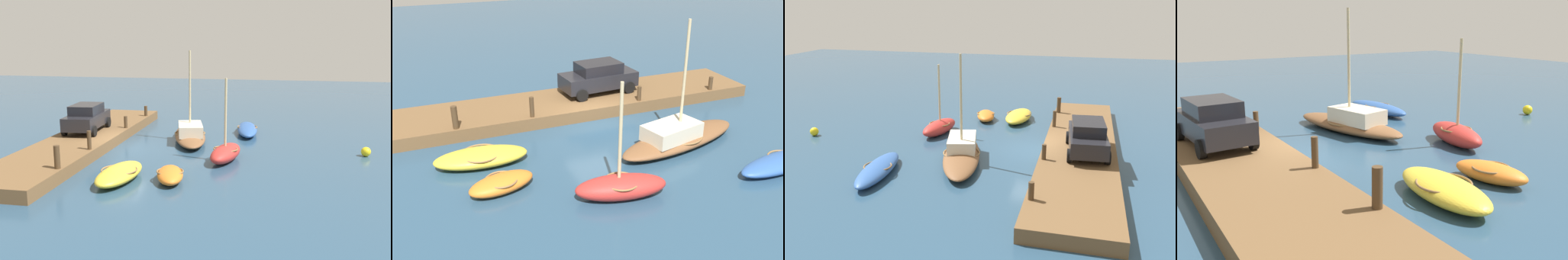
# 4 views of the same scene
# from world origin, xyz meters

# --- Properties ---
(ground_plane) EXTENTS (84.00, 84.00, 0.00)m
(ground_plane) POSITION_xyz_m (0.00, 0.00, 0.00)
(ground_plane) COLOR navy
(dock_platform) EXTENTS (18.80, 3.69, 0.61)m
(dock_platform) POSITION_xyz_m (0.00, -2.25, 0.30)
(dock_platform) COLOR brown
(dock_platform) RESTS_ON ground_plane
(sailboat_brown) EXTENTS (6.62, 3.26, 5.48)m
(sailboat_brown) POSITION_xyz_m (-2.36, 3.56, 0.45)
(sailboat_brown) COLOR brown
(sailboat_brown) RESTS_ON ground_plane
(rowboat_yellow) EXTENTS (3.80, 1.85, 0.66)m
(rowboat_yellow) POSITION_xyz_m (5.82, 1.97, 0.34)
(rowboat_yellow) COLOR gold
(rowboat_yellow) RESTS_ON ground_plane
(dinghy_orange) EXTENTS (2.66, 1.70, 0.60)m
(dinghy_orange) POSITION_xyz_m (5.49, 4.20, 0.31)
(dinghy_orange) COLOR orange
(dinghy_orange) RESTS_ON ground_plane
(rowboat_blue) EXTENTS (4.55, 1.68, 0.59)m
(rowboat_blue) POSITION_xyz_m (-5.15, 6.82, 0.30)
(rowboat_blue) COLOR #2D569E
(rowboat_blue) RESTS_ON ground_plane
(rowboat_red) EXTENTS (3.45, 1.83, 4.28)m
(rowboat_red) POSITION_xyz_m (1.71, 6.22, 0.46)
(rowboat_red) COLOR #B72D28
(rowboat_red) RESTS_ON ground_plane
(mooring_post_west) EXTENTS (0.23, 0.23, 0.72)m
(mooring_post_west) POSITION_xyz_m (-7.13, -0.65, 0.97)
(mooring_post_west) COLOR #47331E
(mooring_post_west) RESTS_ON dock_platform
(mooring_post_mid_west) EXTENTS (0.21, 0.21, 0.75)m
(mooring_post_mid_west) POSITION_xyz_m (-2.71, -0.65, 0.98)
(mooring_post_mid_west) COLOR #47331E
(mooring_post_mid_west) RESTS_ON dock_platform
(mooring_post_mid_east) EXTENTS (0.21, 0.21, 0.98)m
(mooring_post_mid_east) POSITION_xyz_m (2.95, -0.65, 1.09)
(mooring_post_mid_east) COLOR #47331E
(mooring_post_mid_east) RESTS_ON dock_platform
(mooring_post_east) EXTENTS (0.26, 0.26, 1.04)m
(mooring_post_east) POSITION_xyz_m (6.43, -0.65, 1.13)
(mooring_post_east) COLOR #47331E
(mooring_post_east) RESTS_ON dock_platform
(parked_car) EXTENTS (4.11, 2.22, 1.65)m
(parked_car) POSITION_xyz_m (-1.29, -2.62, 1.46)
(parked_car) COLOR black
(parked_car) RESTS_ON dock_platform
(marker_buoy) EXTENTS (0.51, 0.51, 0.51)m
(marker_buoy) POSITION_xyz_m (-0.57, 13.48, 0.25)
(marker_buoy) COLOR yellow
(marker_buoy) RESTS_ON ground_plane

